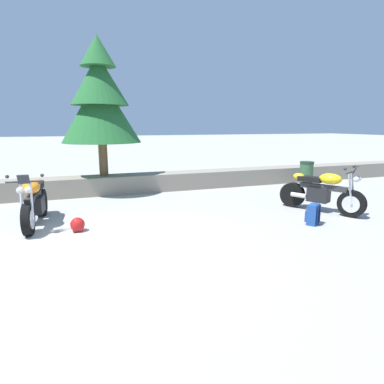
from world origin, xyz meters
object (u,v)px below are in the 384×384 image
(rider_backpack, at_px, (313,213))
(trash_bin, at_px, (306,174))
(pine_tree_mid_left, at_px, (100,99))
(motorcycle_yellow_centre, at_px, (322,192))
(rider_helmet, at_px, (78,225))
(motorcycle_orange_near_left, at_px, (34,202))

(rider_backpack, xyz_separation_m, trash_bin, (2.70, 3.60, 0.19))
(pine_tree_mid_left, bearing_deg, motorcycle_yellow_centre, -40.39)
(rider_helmet, height_order, trash_bin, trash_bin)
(rider_helmet, distance_m, trash_bin, 7.79)
(pine_tree_mid_left, bearing_deg, rider_backpack, -51.31)
(motorcycle_yellow_centre, bearing_deg, rider_helmet, 175.84)
(pine_tree_mid_left, distance_m, trash_bin, 7.10)
(pine_tree_mid_left, relative_size, trash_bin, 4.70)
(motorcycle_orange_near_left, xyz_separation_m, rider_helmet, (0.83, -0.77, -0.35))
(rider_backpack, bearing_deg, motorcycle_yellow_centre, 41.29)
(rider_backpack, xyz_separation_m, pine_tree_mid_left, (-3.87, 4.83, 2.59))
(motorcycle_orange_near_left, relative_size, pine_tree_mid_left, 0.51)
(trash_bin, bearing_deg, rider_helmet, -161.96)
(motorcycle_orange_near_left, height_order, rider_helmet, motorcycle_orange_near_left)
(motorcycle_orange_near_left, relative_size, trash_bin, 2.40)
(rider_helmet, height_order, pine_tree_mid_left, pine_tree_mid_left)
(rider_helmet, bearing_deg, trash_bin, 18.04)
(motorcycle_orange_near_left, bearing_deg, rider_backpack, -19.50)
(rider_backpack, distance_m, trash_bin, 4.50)
(rider_helmet, relative_size, pine_tree_mid_left, 0.07)
(motorcycle_orange_near_left, bearing_deg, motorcycle_yellow_centre, -10.39)
(motorcycle_orange_near_left, relative_size, rider_helmet, 7.38)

